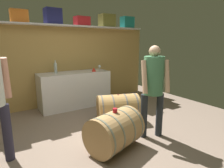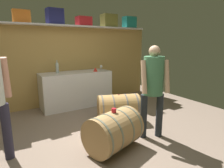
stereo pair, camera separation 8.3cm
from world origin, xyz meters
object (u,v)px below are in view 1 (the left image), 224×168
at_px(toolcase_orange, 19,16).
at_px(wine_barrel_far, 118,108).
at_px(wine_barrel_near, 115,131).
at_px(tasting_cup, 115,110).
at_px(red_funnel, 94,69).
at_px(winemaker_pouring, 153,82).
at_px(toolcase_olive, 107,21).
at_px(toolcase_navy, 53,16).
at_px(toolcase_red, 82,21).
at_px(wine_bottle_clear, 56,68).
at_px(work_cabinet, 75,89).
at_px(toolcase_teal, 127,23).
at_px(wine_glass, 100,67).

bearing_deg(toolcase_orange, wine_barrel_far, -48.15).
height_order(wine_barrel_near, tasting_cup, tasting_cup).
xyz_separation_m(red_funnel, winemaker_pouring, (0.04, -2.04, 0.02)).
xyz_separation_m(red_funnel, wine_barrel_near, (-0.71, -2.04, -0.63)).
height_order(toolcase_olive, winemaker_pouring, toolcase_olive).
bearing_deg(wine_barrel_far, toolcase_navy, 135.78).
relative_size(toolcase_red, toolcase_olive, 0.91).
height_order(wine_bottle_clear, wine_barrel_far, wine_bottle_clear).
height_order(red_funnel, winemaker_pouring, winemaker_pouring).
xyz_separation_m(toolcase_navy, toolcase_red, (0.72, 0.00, -0.07)).
height_order(work_cabinet, winemaker_pouring, winemaker_pouring).
relative_size(toolcase_teal, wine_bottle_clear, 1.16).
distance_m(wine_bottle_clear, wine_glass, 1.12).
xyz_separation_m(toolcase_orange, toolcase_olive, (2.15, 0.00, 0.03)).
relative_size(tasting_cup, winemaker_pouring, 0.05).
bearing_deg(toolcase_red, wine_bottle_clear, -173.25).
bearing_deg(tasting_cup, winemaker_pouring, -0.17).
distance_m(wine_barrel_far, tasting_cup, 1.11).
relative_size(red_funnel, tasting_cup, 1.60).
distance_m(work_cabinet, tasting_cup, 2.21).
height_order(toolcase_navy, toolcase_teal, toolcase_navy).
distance_m(toolcase_red, work_cabinet, 1.71).
relative_size(toolcase_orange, work_cabinet, 0.20).
bearing_deg(winemaker_pouring, wine_barrel_far, -59.99).
bearing_deg(wine_barrel_far, wine_bottle_clear, 139.60).
bearing_deg(wine_barrel_near, toolcase_olive, 43.65).
distance_m(toolcase_olive, wine_barrel_far, 2.53).
bearing_deg(toolcase_teal, toolcase_red, 178.78).
bearing_deg(wine_barrel_near, toolcase_teal, 32.68).
xyz_separation_m(toolcase_olive, winemaker_pouring, (-0.58, -2.42, -1.21)).
height_order(toolcase_olive, wine_barrel_far, toolcase_olive).
bearing_deg(wine_bottle_clear, toolcase_olive, 5.34).
height_order(wine_bottle_clear, winemaker_pouring, winemaker_pouring).
bearing_deg(toolcase_navy, wine_barrel_far, -68.61).
bearing_deg(tasting_cup, toolcase_teal, 50.32).
distance_m(red_funnel, tasting_cup, 2.18).
relative_size(toolcase_orange, wine_bottle_clear, 1.14).
xyz_separation_m(toolcase_teal, winemaker_pouring, (-1.26, -2.42, -1.20)).
height_order(toolcase_olive, work_cabinet, toolcase_olive).
bearing_deg(work_cabinet, toolcase_orange, 168.37).
distance_m(toolcase_navy, toolcase_olive, 1.45).
xyz_separation_m(wine_bottle_clear, red_funnel, (0.88, -0.23, -0.08)).
xyz_separation_m(toolcase_red, winemaker_pouring, (0.15, -2.42, -1.15)).
bearing_deg(toolcase_red, work_cabinet, -151.11).
xyz_separation_m(toolcase_navy, tasting_cup, (0.12, -2.41, -1.55)).
bearing_deg(toolcase_olive, winemaker_pouring, -103.20).
relative_size(toolcase_olive, wine_barrel_near, 0.42).
bearing_deg(toolcase_teal, wine_glass, -168.11).
xyz_separation_m(toolcase_teal, tasting_cup, (-2.00, -2.41, -1.53)).
bearing_deg(toolcase_orange, wine_barrel_near, -72.46).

